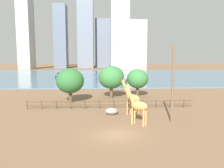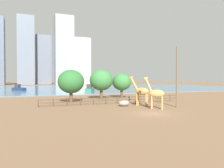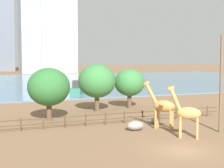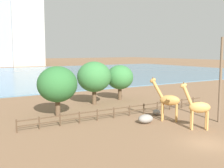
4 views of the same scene
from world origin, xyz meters
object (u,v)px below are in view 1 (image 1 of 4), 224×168
(tree_left_large, at_px, (138,79))
(boulder_near_fence, at_px, (135,108))
(giraffe_companion, at_px, (138,105))
(boat_sailboat, at_px, (121,81))
(boulder_by_pole, at_px, (112,111))
(tree_right_tall, at_px, (70,81))
(utility_pole, at_px, (173,84))
(giraffe_tall, at_px, (132,98))
(tree_center_broad, at_px, (111,77))
(boat_ferry, at_px, (61,76))

(tree_left_large, bearing_deg, boulder_near_fence, -101.03)
(giraffe_companion, xyz_separation_m, boat_sailboat, (1.31, 39.56, -1.23))
(boulder_by_pole, distance_m, tree_right_tall, 11.40)
(boulder_by_pole, bearing_deg, tree_left_large, 67.15)
(utility_pole, relative_size, tree_right_tall, 1.55)
(tree_left_large, xyz_separation_m, tree_right_tall, (-12.80, -5.59, 0.23))
(giraffe_tall, bearing_deg, boat_sailboat, -42.33)
(utility_pole, xyz_separation_m, tree_center_broad, (-6.74, 16.69, -0.62))
(boulder_by_pole, height_order, boat_ferry, boat_ferry)
(tree_center_broad, bearing_deg, boat_ferry, 113.45)
(boulder_near_fence, height_order, boat_sailboat, boat_sailboat)
(tree_right_tall, bearing_deg, giraffe_companion, -53.22)
(giraffe_tall, xyz_separation_m, tree_center_broad, (-2.29, 13.23, 1.70))
(tree_right_tall, bearing_deg, boulder_near_fence, -29.76)
(boulder_by_pole, height_order, tree_right_tall, tree_right_tall)
(boulder_by_pole, bearing_deg, tree_center_broad, 87.77)
(boulder_by_pole, relative_size, tree_left_large, 0.32)
(utility_pole, height_order, tree_center_broad, utility_pole)
(boat_sailboat, bearing_deg, tree_right_tall, -176.10)
(tree_left_large, height_order, tree_center_broad, tree_center_broad)
(tree_left_large, xyz_separation_m, boat_sailboat, (-1.70, 20.88, -2.60))
(giraffe_companion, xyz_separation_m, tree_left_large, (3.01, 18.69, 1.36))
(giraffe_companion, relative_size, boulder_by_pole, 2.69)
(giraffe_tall, xyz_separation_m, boat_sailboat, (1.41, 35.36, -1.33))
(boulder_near_fence, height_order, tree_left_large, tree_left_large)
(boulder_near_fence, distance_m, tree_left_large, 12.29)
(giraffe_companion, height_order, utility_pole, utility_pole)
(tree_left_large, relative_size, boat_sailboat, 0.93)
(utility_pole, distance_m, boat_sailboat, 39.11)
(tree_center_broad, distance_m, tree_right_tall, 8.57)
(tree_center_broad, bearing_deg, utility_pole, -68.00)
(giraffe_tall, distance_m, boulder_by_pole, 3.41)
(utility_pole, relative_size, boat_ferry, 1.90)
(giraffe_companion, xyz_separation_m, boulder_near_fence, (0.74, 7.07, -1.94))
(tree_center_broad, xyz_separation_m, boat_ferry, (-17.42, 40.16, -3.12))
(giraffe_companion, height_order, boulder_near_fence, giraffe_companion)
(giraffe_tall, xyz_separation_m, utility_pole, (4.45, -3.46, 2.32))
(giraffe_tall, relative_size, tree_left_large, 0.89)
(boulder_near_fence, distance_m, boulder_by_pole, 4.36)
(tree_center_broad, bearing_deg, tree_left_large, 13.08)
(giraffe_tall, height_order, tree_left_large, tree_left_large)
(boulder_by_pole, xyz_separation_m, boat_sailboat, (4.20, 34.89, 0.57))
(tree_right_tall, bearing_deg, boulder_by_pole, -50.70)
(giraffe_tall, distance_m, giraffe_companion, 4.20)
(boulder_near_fence, bearing_deg, tree_right_tall, 150.24)
(utility_pole, relative_size, tree_center_broad, 1.48)
(tree_right_tall, distance_m, boat_ferry, 45.71)
(giraffe_tall, xyz_separation_m, boulder_near_fence, (0.85, 2.87, -2.04))
(giraffe_companion, xyz_separation_m, utility_pole, (4.34, 0.74, 2.42))
(tree_right_tall, bearing_deg, tree_left_large, 23.61)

